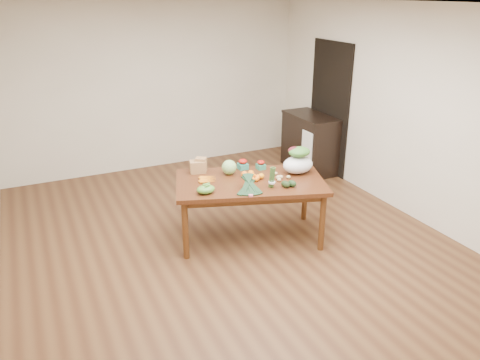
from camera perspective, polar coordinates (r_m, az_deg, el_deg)
name	(u,v)px	position (r m, az deg, el deg)	size (l,w,h in m)	color
floor	(230,244)	(5.65, -1.20, -7.75)	(6.00, 6.00, 0.00)	brown
ceiling	(228,3)	(4.90, -1.47, 20.76)	(5.00, 6.00, 0.02)	white
room_walls	(229,135)	(5.12, -1.32, 5.47)	(5.02, 6.02, 2.70)	silver
dining_table	(250,209)	(5.63, 1.22, -3.58)	(1.72, 0.95, 0.75)	#4A2411
doorway_dark	(329,108)	(7.75, 10.82, 8.59)	(0.02, 1.00, 2.10)	black
cabinet	(310,143)	(7.85, 8.48, 4.51)	(0.52, 1.02, 0.94)	black
dish_towel	(307,146)	(7.44, 8.17, 4.18)	(0.02, 0.28, 0.45)	white
paper_bag	(198,166)	(5.71, -5.18, 1.77)	(0.25, 0.21, 0.18)	#A57D4A
cabbage	(229,167)	(5.63, -1.33, 1.56)	(0.18, 0.18, 0.18)	#9DD47A
strawberry_basket_a	(243,165)	(5.81, 0.34, 1.83)	(0.11, 0.11, 0.10)	red
strawberry_basket_b	(261,166)	(5.81, 2.56, 1.76)	(0.10, 0.10, 0.09)	red
orange_a	(244,174)	(5.54, 0.55, 0.68)	(0.08, 0.08, 0.08)	orange
orange_b	(251,173)	(5.58, 1.35, 0.82)	(0.08, 0.08, 0.08)	orange
orange_c	(261,176)	(5.51, 2.62, 0.48)	(0.07, 0.07, 0.07)	orange
mandarin_cluster	(253,177)	(5.47, 1.56, 0.42)	(0.18, 0.18, 0.09)	orange
carrots	(208,179)	(5.49, -3.97, 0.12)	(0.22, 0.22, 0.03)	orange
snap_pea_bag	(206,189)	(5.13, -4.20, -1.14)	(0.21, 0.15, 0.09)	#4F9231
kale_bunch	(250,186)	(5.12, 1.18, -0.72)	(0.32, 0.40, 0.16)	black
asparagus_bundle	(272,177)	(5.24, 3.92, 0.33)	(0.08, 0.08, 0.25)	#427133
potato_a	(278,177)	(5.51, 4.68, 0.31)	(0.06, 0.05, 0.05)	tan
potato_b	(279,180)	(5.45, 4.81, 0.02)	(0.05, 0.04, 0.04)	#D4B77A
potato_c	(281,177)	(5.53, 4.99, 0.36)	(0.06, 0.05, 0.05)	#D5BC7B
potato_d	(276,173)	(5.65, 4.38, 0.80)	(0.04, 0.04, 0.04)	#D4B47A
potato_e	(288,177)	(5.54, 5.93, 0.36)	(0.05, 0.05, 0.04)	tan
avocado_a	(286,184)	(5.29, 5.57, -0.51)	(0.08, 0.12, 0.08)	black
avocado_b	(292,183)	(5.32, 6.37, -0.43)	(0.08, 0.11, 0.08)	black
salad_bag	(298,161)	(5.69, 7.09, 2.26)	(0.38, 0.29, 0.30)	silver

